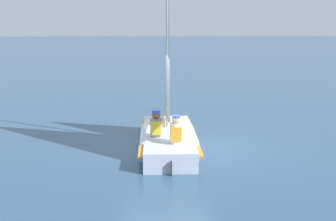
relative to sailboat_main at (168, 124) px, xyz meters
The scene contains 4 objects.
ground_plane 0.71m from the sailboat_main, 89.37° to the right, with size 260.00×260.00×0.00m, color #2D4C6B.
sailboat_main is the anchor object (origin of this frame).
sailor_helm 0.53m from the sailboat_main, 53.83° to the left, with size 0.30×0.34×1.16m.
sailor_crew 1.05m from the sailboat_main, 99.28° to the left, with size 0.30×0.34×1.16m.
Camera 1 is at (0.24, 10.88, 3.26)m, focal length 45.00 mm.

